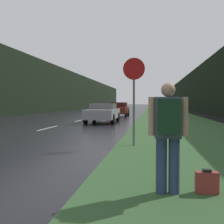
% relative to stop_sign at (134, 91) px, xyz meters
% --- Properties ---
extents(grass_verge, '(6.00, 240.00, 0.02)m').
position_rel_stop_sign_xyz_m(grass_verge, '(2.41, 32.02, -1.77)').
color(grass_verge, '#33562D').
rests_on(grass_verge, ground_plane).
extents(lane_stripe_c, '(0.12, 3.00, 0.01)m').
position_rel_stop_sign_xyz_m(lane_stripe_c, '(-5.15, 5.78, -1.78)').
color(lane_stripe_c, silver).
rests_on(lane_stripe_c, ground_plane).
extents(lane_stripe_d, '(0.12, 3.00, 0.01)m').
position_rel_stop_sign_xyz_m(lane_stripe_d, '(-5.15, 12.78, -1.78)').
color(lane_stripe_d, silver).
rests_on(lane_stripe_d, ground_plane).
extents(lane_stripe_e, '(0.12, 3.00, 0.01)m').
position_rel_stop_sign_xyz_m(lane_stripe_e, '(-5.15, 19.78, -1.78)').
color(lane_stripe_e, silver).
rests_on(lane_stripe_e, ground_plane).
extents(lane_stripe_f, '(0.12, 3.00, 0.01)m').
position_rel_stop_sign_xyz_m(lane_stripe_f, '(-5.15, 26.78, -1.78)').
color(lane_stripe_f, silver).
rests_on(lane_stripe_f, ground_plane).
extents(treeline_far_side, '(2.00, 140.00, 7.50)m').
position_rel_stop_sign_xyz_m(treeline_far_side, '(-15.70, 42.02, 1.97)').
color(treeline_far_side, black).
rests_on(treeline_far_side, ground_plane).
extents(treeline_near_side, '(2.00, 140.00, 6.89)m').
position_rel_stop_sign_xyz_m(treeline_near_side, '(8.41, 42.02, 1.66)').
color(treeline_near_side, black).
rests_on(treeline_near_side, ground_plane).
extents(stop_sign, '(0.71, 0.07, 2.87)m').
position_rel_stop_sign_xyz_m(stop_sign, '(0.00, 0.00, 0.00)').
color(stop_sign, slate).
rests_on(stop_sign, ground_plane).
extents(hitchhiker_with_backpack, '(0.60, 0.41, 1.71)m').
position_rel_stop_sign_xyz_m(hitchhiker_with_backpack, '(0.82, -4.84, -0.80)').
color(hitchhiker_with_backpack, navy).
rests_on(hitchhiker_with_backpack, ground_plane).
extents(suitcase, '(0.34, 0.15, 0.39)m').
position_rel_stop_sign_xyz_m(suitcase, '(1.42, -4.73, -1.60)').
color(suitcase, '#9E3333').
rests_on(suitcase, ground_plane).
extents(car_passing_near, '(2.04, 4.59, 1.38)m').
position_rel_stop_sign_xyz_m(car_passing_near, '(-2.87, 10.55, -1.06)').
color(car_passing_near, '#9E9EA3').
rests_on(car_passing_near, ground_plane).
extents(car_passing_far, '(1.99, 4.69, 1.46)m').
position_rel_stop_sign_xyz_m(car_passing_far, '(-2.87, 20.16, -1.04)').
color(car_passing_far, maroon).
rests_on(car_passing_far, ground_plane).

